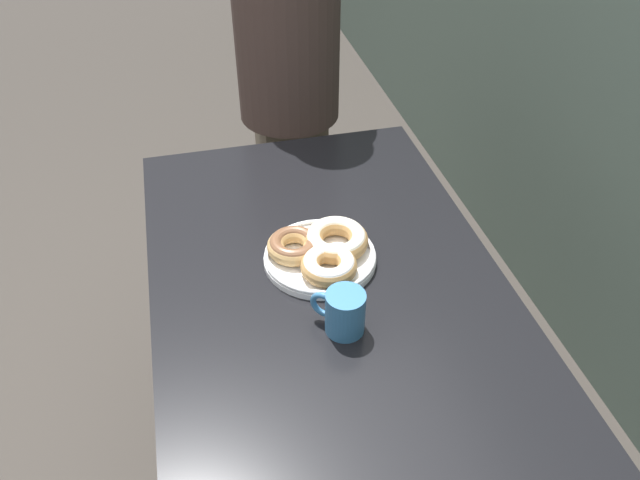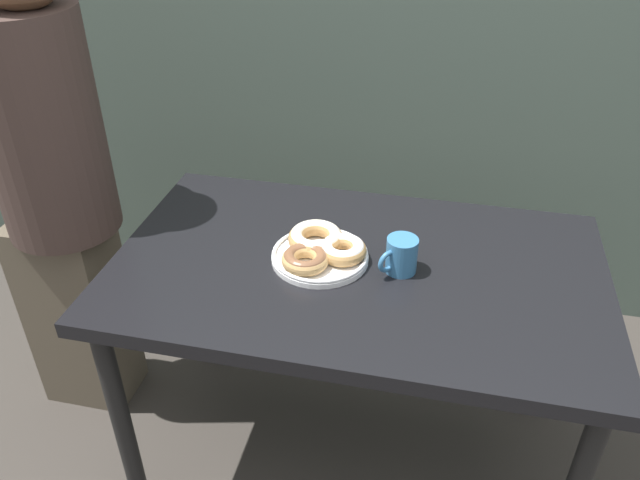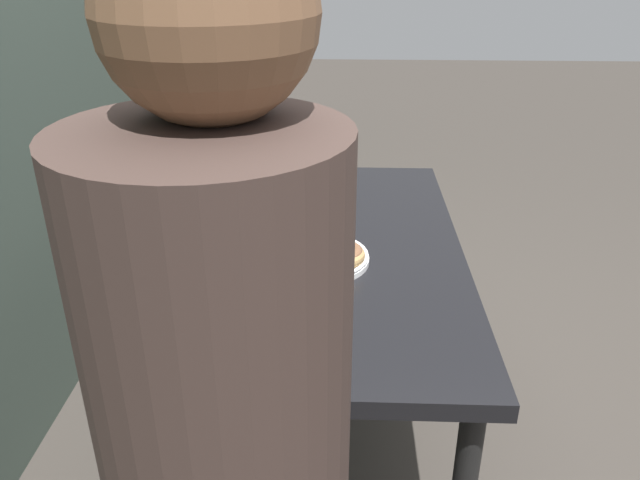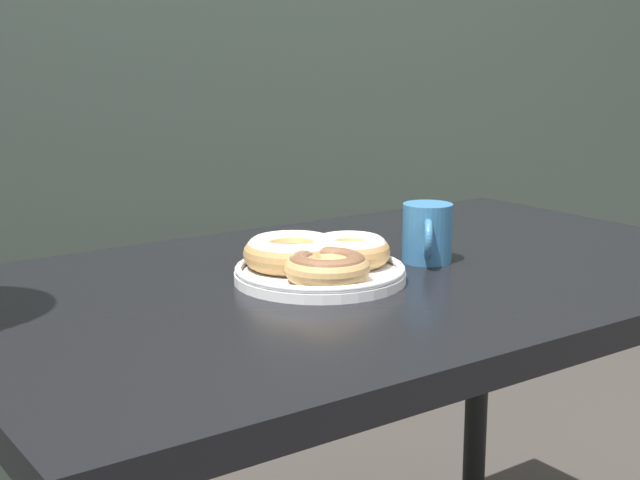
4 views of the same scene
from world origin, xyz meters
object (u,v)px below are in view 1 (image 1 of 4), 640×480
(dining_table, at_px, (332,317))
(coffee_mug, at_px, (344,311))
(donut_plate, at_px, (322,251))
(person_figure, at_px, (288,74))

(dining_table, distance_m, coffee_mug, 0.17)
(coffee_mug, bearing_deg, donut_plate, 178.07)
(dining_table, relative_size, donut_plate, 4.68)
(dining_table, xyz_separation_m, donut_plate, (-0.09, 0.00, 0.11))
(dining_table, relative_size, coffee_mug, 12.41)
(coffee_mug, xyz_separation_m, person_figure, (-0.99, 0.09, 0.03))
(dining_table, xyz_separation_m, person_figure, (-0.88, 0.09, 0.15))
(donut_plate, distance_m, coffee_mug, 0.20)
(person_figure, bearing_deg, donut_plate, -6.24)
(coffee_mug, relative_size, person_figure, 0.07)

